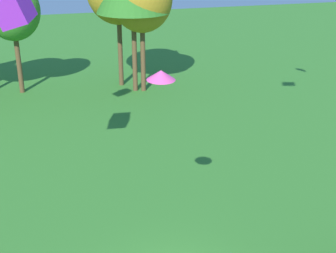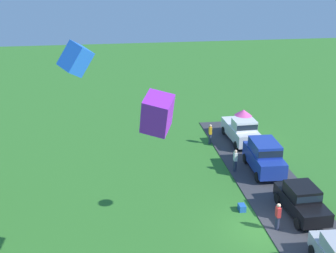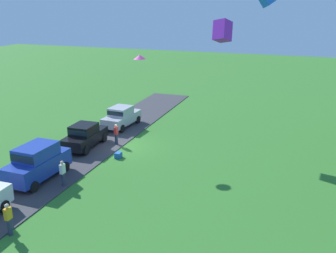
# 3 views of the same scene
# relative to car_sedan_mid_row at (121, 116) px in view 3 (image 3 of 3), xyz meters

# --- Properties ---
(ground_plane) EXTENTS (120.00, 120.00, 0.00)m
(ground_plane) POSITION_rel_car_sedan_mid_row_xyz_m (4.45, 2.41, -1.04)
(ground_plane) COLOR #337528
(pavement_strip) EXTENTS (36.00, 4.40, 0.06)m
(pavement_strip) POSITION_rel_car_sedan_mid_row_xyz_m (4.45, 0.07, -1.01)
(pavement_strip) COLOR #38383D
(pavement_strip) RESTS_ON ground
(car_sedan_mid_row) EXTENTS (4.50, 2.17, 1.84)m
(car_sedan_mid_row) POSITION_rel_car_sedan_mid_row_xyz_m (0.00, 0.00, 0.00)
(car_sedan_mid_row) COLOR #B7B7BC
(car_sedan_mid_row) RESTS_ON ground
(car_sedan_far_end) EXTENTS (4.45, 2.05, 1.84)m
(car_sedan_far_end) POSITION_rel_car_sedan_mid_row_xyz_m (5.68, -0.37, 0.00)
(car_sedan_far_end) COLOR black
(car_sedan_far_end) RESTS_ON ground
(car_suv_by_flagpole) EXTENTS (4.66, 2.17, 2.28)m
(car_suv_by_flagpole) POSITION_rel_car_sedan_mid_row_xyz_m (11.71, -0.14, 0.25)
(car_suv_by_flagpole) COLOR #1E389E
(car_suv_by_flagpole) RESTS_ON ground
(person_on_lawn) EXTENTS (0.36, 0.24, 1.71)m
(person_on_lawn) POSITION_rel_car_sedan_mid_row_xyz_m (12.00, 1.90, -0.16)
(person_on_lawn) COLOR #2D334C
(person_on_lawn) RESTS_ON ground
(person_beside_suv) EXTENTS (0.36, 0.24, 1.71)m
(person_beside_suv) POSITION_rel_car_sedan_mid_row_xyz_m (17.39, 2.47, -0.16)
(person_beside_suv) COLOR #2D334C
(person_beside_suv) RESTS_ON ground
(person_watching_sky) EXTENTS (0.36, 0.24, 1.71)m
(person_watching_sky) POSITION_rel_car_sedan_mid_row_xyz_m (4.28, 1.64, -0.16)
(person_watching_sky) COLOR #2D334C
(person_watching_sky) RESTS_ON ground
(cooler_box) EXTENTS (0.56, 0.40, 0.40)m
(cooler_box) POSITION_rel_car_sedan_mid_row_xyz_m (6.66, 2.98, -0.84)
(cooler_box) COLOR blue
(cooler_box) RESTS_ON ground
(kite_delta_trailing_tail) EXTENTS (1.04, 1.05, 0.35)m
(kite_delta_trailing_tail) POSITION_rel_car_sedan_mid_row_xyz_m (4.55, 3.92, 6.06)
(kite_delta_trailing_tail) COLOR #EA4C9E
(kite_box_over_trees) EXTENTS (1.85, 1.49, 1.93)m
(kite_box_over_trees) POSITION_rel_car_sedan_mid_row_xyz_m (0.21, 8.94, 7.71)
(kite_box_over_trees) COLOR purple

